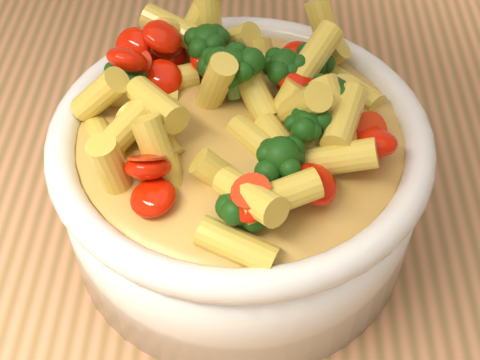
{
  "coord_description": "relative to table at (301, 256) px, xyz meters",
  "views": [
    {
      "loc": [
        -0.04,
        -0.34,
        1.27
      ],
      "look_at": [
        -0.05,
        -0.05,
        0.95
      ],
      "focal_mm": 50.0,
      "sensor_mm": 36.0,
      "label": 1
    }
  ],
  "objects": [
    {
      "name": "table",
      "position": [
        0.0,
        0.0,
        0.0
      ],
      "size": [
        1.2,
        0.8,
        0.9
      ],
      "color": "tan",
      "rests_on": "ground"
    },
    {
      "name": "serving_bowl",
      "position": [
        -0.05,
        -0.05,
        0.15
      ],
      "size": [
        0.23,
        0.23,
        0.1
      ],
      "color": "white",
      "rests_on": "table"
    },
    {
      "name": "pasta_salad",
      "position": [
        -0.05,
        -0.05,
        0.21
      ],
      "size": [
        0.18,
        0.18,
        0.04
      ],
      "color": "#E3BE47",
      "rests_on": "serving_bowl"
    }
  ]
}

